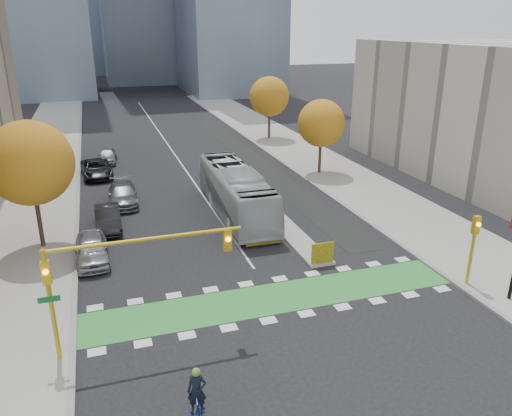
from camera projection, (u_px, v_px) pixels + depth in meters
ground at (285, 313)px, 24.85m from camera, size 300.00×300.00×0.00m
sidewalk_west at (30, 208)px, 38.77m from camera, size 7.00×120.00×0.15m
sidewalk_east at (343, 177)px, 46.57m from camera, size 7.00×120.00×0.15m
curb_west at (78, 203)px, 39.78m from camera, size 0.30×120.00×0.16m
curb_east at (308, 181)px, 45.56m from camera, size 0.30×120.00×0.16m
bike_crossing at (275, 298)px, 26.18m from camera, size 20.00×3.00×0.01m
centre_line at (166, 142)px, 60.54m from camera, size 0.15×70.00×0.01m
bike_lane_paint at (250, 157)px, 53.78m from camera, size 2.50×50.00×0.01m
median_island at (292, 234)px, 34.01m from camera, size 1.60×10.00×0.16m
hazard_board at (323, 253)px, 29.47m from camera, size 1.40×0.12×1.30m
building_east at (502, 113)px, 44.85m from camera, size 14.00×30.00×12.00m
tree_west at (30, 163)px, 30.14m from camera, size 5.20×5.20×8.22m
tree_east_near at (321, 123)px, 46.26m from camera, size 4.40×4.40×7.08m
tree_east_far at (269, 97)px, 60.55m from camera, size 4.80×4.80×7.65m
traffic_signal_west at (113, 267)px, 20.70m from camera, size 8.53×0.56×5.20m
traffic_signal_east at (474, 240)px, 26.48m from camera, size 0.35×0.43×4.10m
cyclist at (198, 406)px, 17.66m from camera, size 1.28×2.22×2.43m
bus at (236, 192)px, 37.14m from camera, size 3.19×12.95×3.60m
parked_car_a at (92, 249)px, 30.00m from camera, size 2.03×4.80×1.62m
parked_car_b at (108, 218)px, 34.80m from camera, size 1.71×4.83×1.59m
parked_car_c at (123, 194)px, 39.66m from camera, size 2.36×5.49×1.58m
parked_car_d at (96, 169)px, 46.75m from camera, size 3.05×5.85×1.58m
parked_car_e at (107, 155)px, 51.56m from camera, size 2.14×4.55×1.50m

